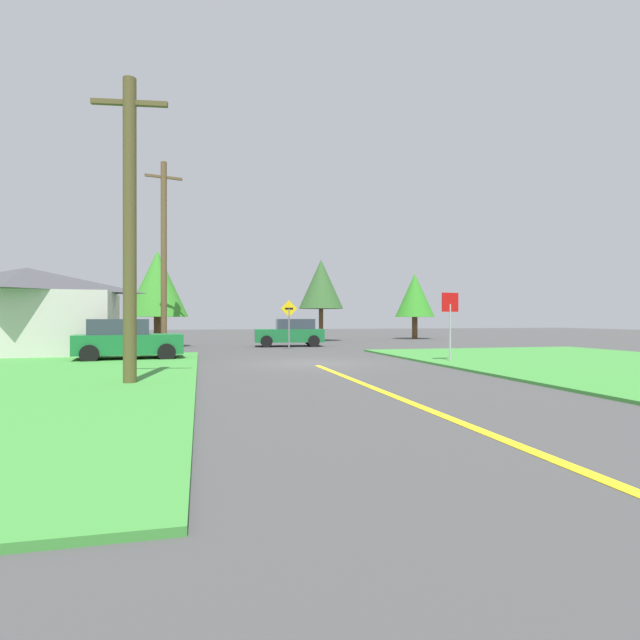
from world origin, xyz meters
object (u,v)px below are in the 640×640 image
at_px(car_approaching_junction, 291,333).
at_px(utility_pole_near, 130,228).
at_px(parked_car_near_building, 126,340).
at_px(pine_tree_center, 321,284).
at_px(direction_sign, 289,319).
at_px(oak_tree_left, 157,284).
at_px(utility_pole_mid, 164,254).
at_px(barn, 27,312).
at_px(stop_sign, 450,314).
at_px(oak_tree_right, 415,296).

bearing_deg(car_approaching_junction, utility_pole_near, 71.82).
bearing_deg(car_approaching_junction, parked_car_near_building, 51.11).
bearing_deg(utility_pole_near, pine_tree_center, 65.68).
bearing_deg(direction_sign, parked_car_near_building, -143.26).
distance_m(car_approaching_junction, oak_tree_left, 8.25).
relative_size(car_approaching_junction, direction_sign, 1.58).
bearing_deg(utility_pole_mid, oak_tree_left, 98.45).
xyz_separation_m(parked_car_near_building, utility_pole_near, (1.14, -7.86, 3.04)).
bearing_deg(pine_tree_center, parked_car_near_building, -127.38).
distance_m(parked_car_near_building, direction_sign, 9.30).
bearing_deg(car_approaching_junction, barn, 24.78).
relative_size(utility_pole_near, utility_pole_mid, 0.79).
bearing_deg(car_approaching_junction, utility_pole_mid, 29.01).
bearing_deg(pine_tree_center, utility_pole_near, -114.32).
xyz_separation_m(pine_tree_center, barn, (-16.16, -11.25, -2.22)).
height_order(car_approaching_junction, oak_tree_left, oak_tree_left).
bearing_deg(pine_tree_center, utility_pole_mid, -136.91).
xyz_separation_m(stop_sign, pine_tree_center, (-0.33, 18.92, 2.36)).
distance_m(stop_sign, utility_pole_near, 11.58).
xyz_separation_m(stop_sign, barn, (-16.49, 7.67, 0.13)).
bearing_deg(car_approaching_junction, oak_tree_left, -4.81).
bearing_deg(utility_pole_mid, oak_tree_right, 31.99).
relative_size(parked_car_near_building, car_approaching_junction, 1.01).
distance_m(utility_pole_near, oak_tree_right, 31.12).
bearing_deg(barn, direction_sign, 8.25).
relative_size(direction_sign, oak_tree_left, 0.47).
height_order(oak_tree_right, barn, oak_tree_right).
bearing_deg(direction_sign, car_approaching_junction, 78.19).
height_order(direction_sign, pine_tree_center, pine_tree_center).
relative_size(pine_tree_center, barn, 0.80).
relative_size(stop_sign, utility_pole_near, 0.35).
relative_size(utility_pole_near, direction_sign, 2.84).
distance_m(parked_car_near_building, oak_tree_right, 26.28).
bearing_deg(oak_tree_right, barn, -151.65).
distance_m(parked_car_near_building, pine_tree_center, 19.23).
relative_size(car_approaching_junction, utility_pole_mid, 0.44).
xyz_separation_m(utility_pole_near, utility_pole_mid, (-0.09, 13.13, 1.01)).
bearing_deg(pine_tree_center, car_approaching_junction, -117.63).
bearing_deg(parked_car_near_building, oak_tree_right, 33.64).
relative_size(stop_sign, direction_sign, 0.99).
relative_size(parked_car_near_building, utility_pole_mid, 0.44).
relative_size(utility_pole_near, barn, 1.00).
bearing_deg(stop_sign, utility_pole_mid, -47.51).
bearing_deg(car_approaching_junction, direction_sign, 82.93).
relative_size(parked_car_near_building, oak_tree_left, 0.74).
bearing_deg(oak_tree_left, oak_tree_right, 20.60).
distance_m(stop_sign, car_approaching_junction, 12.91).
bearing_deg(barn, parked_car_near_building, -39.07).
distance_m(stop_sign, direction_sign, 10.40).
distance_m(parked_car_near_building, barn, 6.12).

